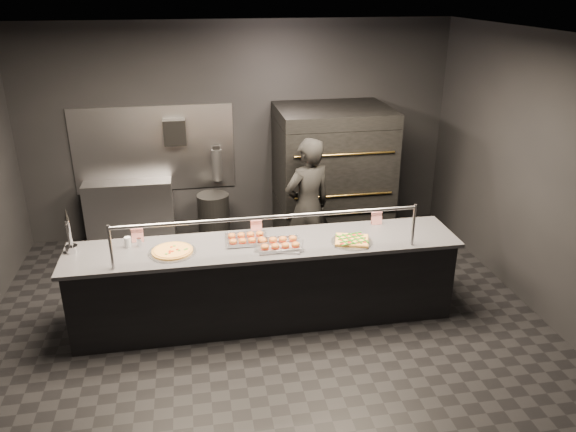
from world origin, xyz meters
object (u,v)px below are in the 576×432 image
Objects in this scene: round_pizza at (172,251)px; square_pizza at (352,241)px; slider_tray_a at (247,239)px; service_counter at (266,282)px; pizza_oven at (332,175)px; prep_shelf at (130,212)px; beer_tap at (70,240)px; fire_extinguisher at (217,164)px; worker at (308,207)px; slider_tray_b at (279,244)px; trash_bin at (214,219)px; towel_dispenser at (175,132)px.

square_pizza reaches higher than round_pizza.
slider_tray_a is 1.03× the size of square_pizza.
pizza_oven is at bearing 57.73° from service_counter.
beer_tap is (-0.35, -2.18, 0.61)m from prep_shelf.
worker reaches higher than fire_extinguisher.
round_pizza is (-0.95, -0.05, 0.47)m from service_counter.
prep_shelf is at bearing 171.46° from pizza_oven.
slider_tray_b reaches higher than round_pizza.
slider_tray_a is at bearing 154.00° from service_counter.
trash_bin is 1.61m from worker.
pizza_oven is 1.03m from worker.
service_counter is at bearing -77.79° from trash_bin.
slider_tray_b is at bearing -74.96° from trash_bin.
trash_bin is (-0.58, 2.16, -0.58)m from slider_tray_b.
towel_dispenser reaches higher than slider_tray_a.
square_pizza is (0.77, -0.03, -0.01)m from slider_tray_b.
slider_tray_b is at bearing -30.59° from slider_tray_a.
beer_tap is at bearing -150.79° from pizza_oven.
prep_shelf is 2.65m from worker.
round_pizza is at bearing -74.67° from prep_shelf.
beer_tap is 0.65× the size of trash_bin.
square_pizza is at bearing -8.36° from service_counter.
fire_extinguisher is at bearing 94.15° from slider_tray_a.
worker is at bearing 33.50° from round_pizza.
prep_shelf is 2.29m from beer_tap.
pizza_oven is at bearing -8.54° from prep_shelf.
beer_tap is 2.54m from trash_bin.
square_pizza is 1.18m from worker.
service_counter reaches higher than square_pizza.
prep_shelf is at bearing 125.64° from slider_tray_b.
square_pizza reaches higher than trash_bin.
slider_tray_a is 1.27m from worker.
beer_tap is at bearing 173.49° from slider_tray_b.
slider_tray_a is 0.26× the size of worker.
worker reaches higher than slider_tray_b.
pizza_oven is at bearing -17.89° from fire_extinguisher.
slider_tray_a is at bearing -57.57° from prep_shelf.
slider_tray_b reaches higher than prep_shelf.
slider_tray_b reaches higher than trash_bin.
prep_shelf is at bearing 124.59° from service_counter.
fire_extinguisher is 1.07× the size of beer_tap.
square_pizza is at bearing -2.51° from round_pizza.
towel_dispenser is at bearing 125.52° from square_pizza.
slider_tray_a is (1.77, -0.05, -0.11)m from beer_tap.
worker is (2.27, -1.30, 0.43)m from prep_shelf.
fire_extinguisher is 0.69× the size of trash_bin.
fire_extinguisher reaches higher than prep_shelf.
round_pizza is at bearing -169.65° from slider_tray_a.
square_pizza is at bearing -44.44° from prep_shelf.
service_counter is at bearing -122.27° from pizza_oven.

